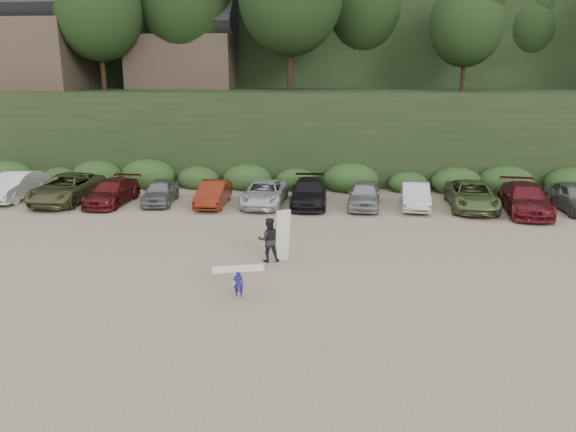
# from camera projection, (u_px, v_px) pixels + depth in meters

# --- Properties ---
(ground) EXTENTS (120.00, 120.00, 0.00)m
(ground) POSITION_uv_depth(u_px,v_px,m) (331.00, 269.00, 22.18)
(ground) COLOR tan
(ground) RESTS_ON ground
(hillside_backdrop) EXTENTS (90.00, 41.50, 28.00)m
(hillside_backdrop) POSITION_uv_depth(u_px,v_px,m) (337.00, 28.00, 53.83)
(hillside_backdrop) COLOR black
(hillside_backdrop) RESTS_ON ground
(parked_cars) EXTENTS (36.54, 6.28, 1.62)m
(parked_cars) POSITION_uv_depth(u_px,v_px,m) (265.00, 193.00, 31.99)
(parked_cars) COLOR silver
(parked_cars) RESTS_ON ground
(child_surfer) EXTENTS (1.84, 0.94, 1.06)m
(child_surfer) POSITION_uv_depth(u_px,v_px,m) (238.00, 277.00, 19.33)
(child_surfer) COLOR navy
(child_surfer) RESTS_ON ground
(adult_surfer) EXTENTS (1.40, 0.85, 2.17)m
(adult_surfer) POSITION_uv_depth(u_px,v_px,m) (270.00, 239.00, 22.79)
(adult_surfer) COLOR black
(adult_surfer) RESTS_ON ground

